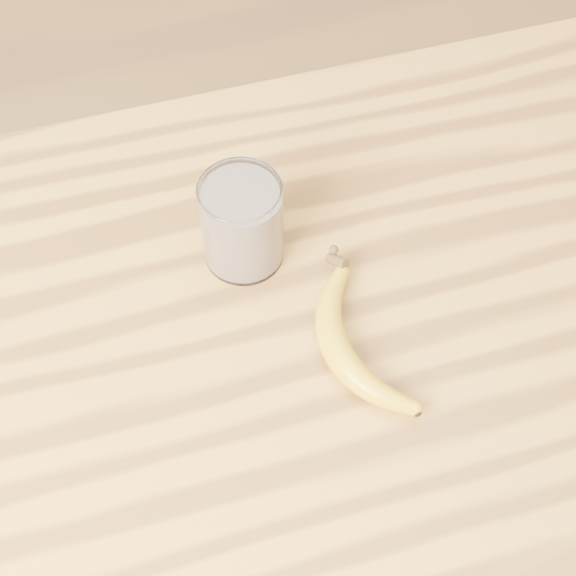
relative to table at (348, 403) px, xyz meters
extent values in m
plane|color=olive|center=(0.00, 0.00, -0.77)|extent=(4.00, 4.00, 0.00)
cube|color=#AC7A30|center=(0.00, 0.00, 0.11)|extent=(1.20, 0.80, 0.04)
cylinder|color=brown|center=(0.54, 0.34, -0.34)|extent=(0.06, 0.06, 0.86)
cylinder|color=white|center=(-0.08, 0.15, 0.18)|extent=(0.09, 0.09, 0.11)
torus|color=white|center=(-0.08, 0.15, 0.24)|extent=(0.09, 0.09, 0.00)
cylinder|color=beige|center=(-0.08, 0.15, 0.18)|extent=(0.08, 0.08, 0.09)
camera|label=1|loc=(-0.18, -0.36, 0.84)|focal=50.00mm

